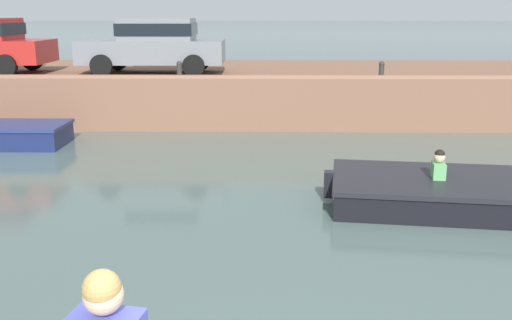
% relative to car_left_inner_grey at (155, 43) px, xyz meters
% --- Properties ---
extents(ground_plane, '(400.00, 400.00, 0.00)m').
position_rel_car_left_inner_grey_xyz_m(ground_plane, '(3.42, -7.38, -2.28)').
color(ground_plane, '#4C605B').
extents(far_quay_wall, '(60.00, 6.00, 1.43)m').
position_rel_car_left_inner_grey_xyz_m(far_quay_wall, '(3.42, 1.68, -1.56)').
color(far_quay_wall, brown).
rests_on(far_quay_wall, ground).
extents(far_wall_coping, '(60.00, 0.24, 0.08)m').
position_rel_car_left_inner_grey_xyz_m(far_wall_coping, '(3.42, -1.20, -0.81)').
color(far_wall_coping, '#9F6C52').
rests_on(far_wall_coping, far_quay_wall).
extents(car_left_inner_grey, '(4.04, 1.99, 1.54)m').
position_rel_car_left_inner_grey_xyz_m(car_left_inner_grey, '(0.00, 0.00, 0.00)').
color(car_left_inner_grey, slate).
rests_on(car_left_inner_grey, far_quay_wall).
extents(mooring_bollard_mid, '(0.15, 0.15, 0.45)m').
position_rel_car_left_inner_grey_xyz_m(mooring_bollard_mid, '(0.84, -1.07, -0.61)').
color(mooring_bollard_mid, '#2D2B28').
rests_on(mooring_bollard_mid, far_quay_wall).
extents(mooring_bollard_east, '(0.15, 0.15, 0.45)m').
position_rel_car_left_inner_grey_xyz_m(mooring_bollard_east, '(6.22, -1.07, -0.61)').
color(mooring_bollard_east, '#2D2B28').
rests_on(mooring_bollard_east, far_quay_wall).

